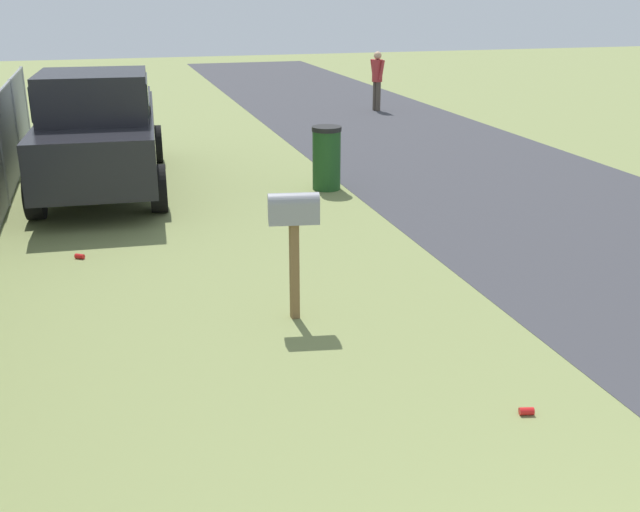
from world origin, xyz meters
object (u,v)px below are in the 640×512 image
at_px(mailbox, 294,218).
at_px(pedestrian, 377,77).
at_px(trash_bin, 327,158).
at_px(pickup_truck, 99,127).

distance_m(mailbox, pedestrian, 14.78).
distance_m(trash_bin, pedestrian, 9.26).
distance_m(pickup_truck, trash_bin, 3.98).
height_order(pickup_truck, pedestrian, pickup_truck).
relative_size(trash_bin, pedestrian, 0.66).
distance_m(pickup_truck, pedestrian, 10.67).
height_order(mailbox, trash_bin, mailbox).
distance_m(mailbox, pickup_truck, 6.55).
bearing_deg(pickup_truck, trash_bin, 77.97).
xyz_separation_m(mailbox, pickup_truck, (6.27, 1.89, -0.02)).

